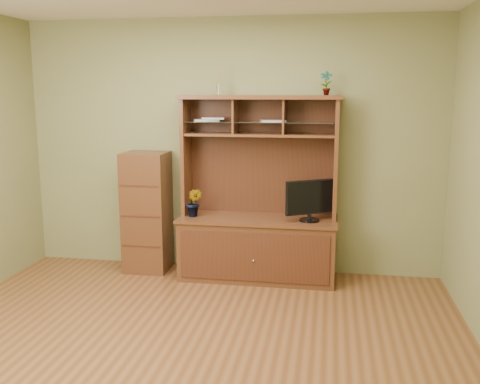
# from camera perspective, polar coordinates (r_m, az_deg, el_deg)

# --- Properties ---
(room) EXTENTS (4.54, 4.04, 2.74)m
(room) POSITION_cam_1_polar(r_m,az_deg,el_deg) (3.84, -6.54, 1.81)
(room) COLOR brown
(room) RESTS_ON ground
(media_hutch) EXTENTS (1.66, 0.61, 1.90)m
(media_hutch) POSITION_cam_1_polar(r_m,az_deg,el_deg) (5.60, 1.92, -3.97)
(media_hutch) COLOR #4C2715
(media_hutch) RESTS_ON room
(monitor) EXTENTS (0.47, 0.31, 0.42)m
(monitor) POSITION_cam_1_polar(r_m,az_deg,el_deg) (5.39, 7.46, -0.82)
(monitor) COLOR black
(monitor) RESTS_ON media_hutch
(orchid_plant) EXTENTS (0.18, 0.16, 0.30)m
(orchid_plant) POSITION_cam_1_polar(r_m,az_deg,el_deg) (5.58, -4.92, -1.13)
(orchid_plant) COLOR #2E561D
(orchid_plant) RESTS_ON media_hutch
(top_plant) EXTENTS (0.13, 0.10, 0.24)m
(top_plant) POSITION_cam_1_polar(r_m,az_deg,el_deg) (5.45, 9.17, 11.41)
(top_plant) COLOR #356523
(top_plant) RESTS_ON media_hutch
(reed_diffuser) EXTENTS (0.06, 0.06, 0.30)m
(reed_diffuser) POSITION_cam_1_polar(r_m,az_deg,el_deg) (5.56, -2.23, 11.51)
(reed_diffuser) COLOR silver
(reed_diffuser) RESTS_ON media_hutch
(magazines) EXTENTS (0.98, 0.26, 0.04)m
(magazines) POSITION_cam_1_polar(r_m,az_deg,el_deg) (5.55, -1.10, 7.71)
(magazines) COLOR #B3B3B8
(magazines) RESTS_ON media_hutch
(side_cabinet) EXTENTS (0.46, 0.42, 1.30)m
(side_cabinet) POSITION_cam_1_polar(r_m,az_deg,el_deg) (5.89, -9.89, -2.11)
(side_cabinet) COLOR #4C2715
(side_cabinet) RESTS_ON room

